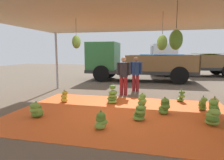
{
  "coord_description": "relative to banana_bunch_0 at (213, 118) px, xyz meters",
  "views": [
    {
      "loc": [
        0.98,
        -5.36,
        1.72
      ],
      "look_at": [
        -0.57,
        1.26,
        0.79
      ],
      "focal_mm": 31.54,
      "sensor_mm": 36.0,
      "label": 1
    }
  ],
  "objects": [
    {
      "name": "banana_bunch_0",
      "position": [
        0.0,
        0.0,
        0.0
      ],
      "size": [
        0.42,
        0.43,
        0.45
      ],
      "color": "#75A83D",
      "rests_on": "tarp_orange"
    },
    {
      "name": "banana_bunch_9",
      "position": [
        -1.09,
        0.62,
        0.03
      ],
      "size": [
        0.41,
        0.39,
        0.51
      ],
      "color": "#518428",
      "rests_on": "tarp_orange"
    },
    {
      "name": "banana_bunch_7",
      "position": [
        -4.47,
        -0.4,
        -0.0
      ],
      "size": [
        0.45,
        0.45,
        0.43
      ],
      "color": "#518428",
      "rests_on": "tarp_orange"
    },
    {
      "name": "banana_bunch_2",
      "position": [
        -2.8,
        1.47,
        0.01
      ],
      "size": [
        0.45,
        0.43,
        0.5
      ],
      "color": "#75A83D",
      "rests_on": "tarp_orange"
    },
    {
      "name": "worker_0",
      "position": [
        -2.28,
        3.93,
        0.71
      ],
      "size": [
        0.57,
        0.35,
        1.56
      ],
      "color": "maroon",
      "rests_on": "ground"
    },
    {
      "name": "banana_bunch_5",
      "position": [
        -1.78,
        1.4,
        -0.0
      ],
      "size": [
        0.35,
        0.35,
        0.43
      ],
      "color": "#518428",
      "rests_on": "tarp_orange"
    },
    {
      "name": "banana_bunch_13",
      "position": [
        -2.53,
        -0.82,
        -0.01
      ],
      "size": [
        0.35,
        0.36,
        0.43
      ],
      "color": "#75A83D",
      "rests_on": "tarp_orange"
    },
    {
      "name": "ground_plane",
      "position": [
        -2.28,
        3.41,
        -0.2
      ],
      "size": [
        40.0,
        40.0,
        0.0
      ],
      "primitive_type": "plane",
      "color": "brown"
    },
    {
      "name": "tent_canopy",
      "position": [
        -2.28,
        0.31,
        2.45
      ],
      "size": [
        8.0,
        7.0,
        2.74
      ],
      "color": "#9EA0A5",
      "rests_on": "ground"
    },
    {
      "name": "banana_bunch_1",
      "position": [
        0.1,
        0.34,
        0.07
      ],
      "size": [
        0.37,
        0.37,
        0.6
      ],
      "color": "#6B9E38",
      "rests_on": "tarp_orange"
    },
    {
      "name": "banana_bunch_12",
      "position": [
        -4.49,
        1.28,
        -0.01
      ],
      "size": [
        0.3,
        0.28,
        0.45
      ],
      "color": "gold",
      "rests_on": "tarp_orange"
    },
    {
      "name": "banana_bunch_11",
      "position": [
        -1.73,
        -0.03,
        -0.01
      ],
      "size": [
        0.42,
        0.4,
        0.45
      ],
      "color": "#6B9E38",
      "rests_on": "tarp_orange"
    },
    {
      "name": "tarp_orange",
      "position": [
        -2.28,
        0.41,
        -0.2
      ],
      "size": [
        6.27,
        4.28,
        0.01
      ],
      "primitive_type": "cube",
      "color": "#E05B23",
      "rests_on": "ground"
    },
    {
      "name": "banana_bunch_6",
      "position": [
        0.2,
        0.73,
        0.04
      ],
      "size": [
        0.4,
        0.39,
        0.57
      ],
      "color": "#996628",
      "rests_on": "tarp_orange"
    },
    {
      "name": "banana_bunch_8",
      "position": [
        -2.9,
        2.02,
        0.06
      ],
      "size": [
        0.4,
        0.39,
        0.59
      ],
      "color": "#477523",
      "rests_on": "tarp_orange"
    },
    {
      "name": "cargo_truck_main",
      "position": [
        -2.74,
        7.42,
        0.97
      ],
      "size": [
        6.63,
        2.33,
        2.4
      ],
      "color": "#2D2D2D",
      "rests_on": "ground"
    },
    {
      "name": "banana_bunch_4",
      "position": [
        0.04,
        1.28,
        -0.0
      ],
      "size": [
        0.33,
        0.35,
        0.46
      ],
      "color": "#60932D",
      "rests_on": "tarp_orange"
    },
    {
      "name": "worker_1",
      "position": [
        -2.67,
        2.96,
        0.72
      ],
      "size": [
        0.58,
        0.35,
        1.58
      ],
      "color": "maroon",
      "rests_on": "ground"
    },
    {
      "name": "cargo_truck_far",
      "position": [
        1.01,
        11.04,
        0.98
      ],
      "size": [
        6.53,
        3.07,
        2.4
      ],
      "color": "#2D2D2D",
      "rests_on": "ground"
    },
    {
      "name": "banana_bunch_3",
      "position": [
        -0.47,
        2.29,
        -0.01
      ],
      "size": [
        0.33,
        0.32,
        0.45
      ],
      "color": "#518428",
      "rests_on": "tarp_orange"
    }
  ]
}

